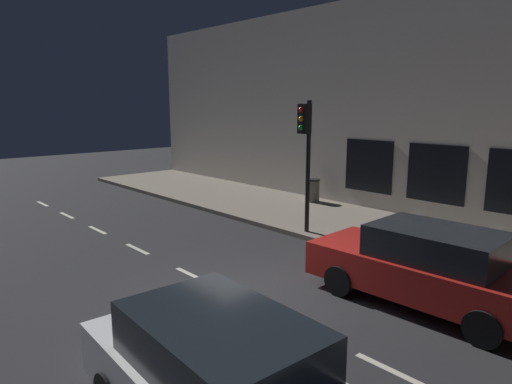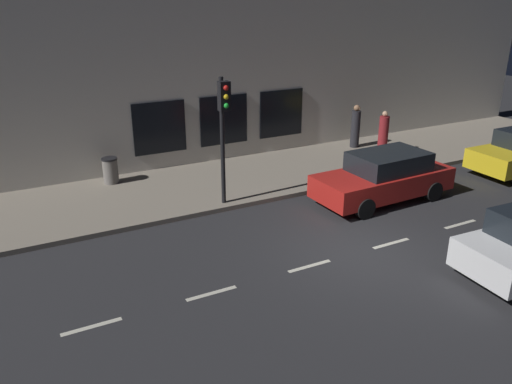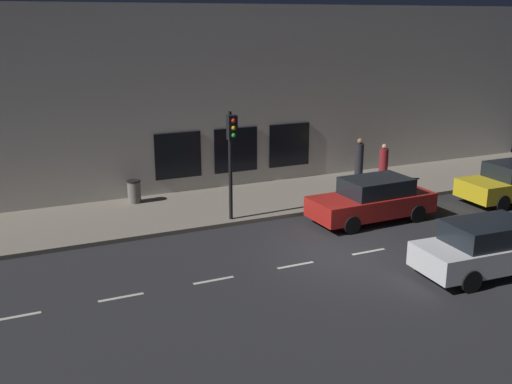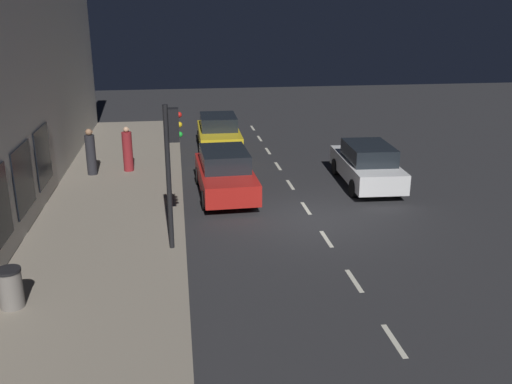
{
  "view_description": "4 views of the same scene",
  "coord_description": "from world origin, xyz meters",
  "px_view_note": "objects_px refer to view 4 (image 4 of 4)",
  "views": [
    {
      "loc": [
        -5.6,
        -6.74,
        3.88
      ],
      "look_at": [
        2.77,
        2.4,
        1.49
      ],
      "focal_mm": 31.72,
      "sensor_mm": 36.0,
      "label": 1
    },
    {
      "loc": [
        -9.05,
        7.86,
        6.21
      ],
      "look_at": [
        1.82,
        2.12,
        1.42
      ],
      "focal_mm": 35.71,
      "sensor_mm": 36.0,
      "label": 2
    },
    {
      "loc": [
        -14.56,
        9.48,
        7.07
      ],
      "look_at": [
        1.75,
        2.1,
        1.87
      ],
      "focal_mm": 42.02,
      "sensor_mm": 36.0,
      "label": 3
    },
    {
      "loc": [
        4.09,
        15.98,
        6.33
      ],
      "look_at": [
        2.2,
        2.74,
        1.9
      ],
      "focal_mm": 39.35,
      "sensor_mm": 36.0,
      "label": 4
    }
  ],
  "objects_px": {
    "parked_car_0": "(219,133)",
    "parked_car_2": "(225,173)",
    "pedestrian_1": "(128,151)",
    "traffic_light": "(172,150)",
    "pedestrian_0": "(91,153)",
    "parked_car_1": "(367,164)",
    "trash_bin": "(10,288)"
  },
  "relations": [
    {
      "from": "parked_car_0",
      "to": "parked_car_2",
      "type": "relative_size",
      "value": 0.96
    },
    {
      "from": "parked_car_2",
      "to": "pedestrian_1",
      "type": "xyz_separation_m",
      "value": [
        3.56,
        -3.03,
        0.17
      ]
    },
    {
      "from": "traffic_light",
      "to": "pedestrian_1",
      "type": "bearing_deg",
      "value": -76.94
    },
    {
      "from": "traffic_light",
      "to": "pedestrian_0",
      "type": "relative_size",
      "value": 2.16
    },
    {
      "from": "parked_car_1",
      "to": "pedestrian_0",
      "type": "height_order",
      "value": "pedestrian_0"
    },
    {
      "from": "parked_car_1",
      "to": "trash_bin",
      "type": "height_order",
      "value": "parked_car_1"
    },
    {
      "from": "pedestrian_0",
      "to": "parked_car_1",
      "type": "bearing_deg",
      "value": 46.94
    },
    {
      "from": "traffic_light",
      "to": "parked_car_0",
      "type": "bearing_deg",
      "value": -100.25
    },
    {
      "from": "trash_bin",
      "to": "pedestrian_1",
      "type": "bearing_deg",
      "value": -99.38
    },
    {
      "from": "pedestrian_1",
      "to": "traffic_light",
      "type": "bearing_deg",
      "value": 8.26
    },
    {
      "from": "traffic_light",
      "to": "parked_car_1",
      "type": "xyz_separation_m",
      "value": [
        -7.04,
        -5.09,
        -2.06
      ]
    },
    {
      "from": "traffic_light",
      "to": "parked_car_0",
      "type": "relative_size",
      "value": 0.87
    },
    {
      "from": "parked_car_1",
      "to": "trash_bin",
      "type": "relative_size",
      "value": 5.14
    },
    {
      "from": "parked_car_0",
      "to": "pedestrian_1",
      "type": "distance_m",
      "value": 5.24
    },
    {
      "from": "pedestrian_0",
      "to": "pedestrian_1",
      "type": "relative_size",
      "value": 1.02
    },
    {
      "from": "parked_car_0",
      "to": "pedestrian_0",
      "type": "relative_size",
      "value": 2.47
    },
    {
      "from": "parked_car_1",
      "to": "pedestrian_1",
      "type": "height_order",
      "value": "pedestrian_1"
    },
    {
      "from": "parked_car_1",
      "to": "parked_car_0",
      "type": "bearing_deg",
      "value": 131.52
    },
    {
      "from": "parked_car_0",
      "to": "pedestrian_0",
      "type": "distance_m",
      "value": 6.49
    },
    {
      "from": "parked_car_1",
      "to": "pedestrian_0",
      "type": "bearing_deg",
      "value": 169.79
    },
    {
      "from": "pedestrian_1",
      "to": "trash_bin",
      "type": "xyz_separation_m",
      "value": [
        1.73,
        10.46,
        -0.36
      ]
    },
    {
      "from": "traffic_light",
      "to": "parked_car_1",
      "type": "height_order",
      "value": "traffic_light"
    },
    {
      "from": "pedestrian_0",
      "to": "trash_bin",
      "type": "bearing_deg",
      "value": -32.09
    },
    {
      "from": "parked_car_2",
      "to": "trash_bin",
      "type": "xyz_separation_m",
      "value": [
        5.29,
        7.43,
        -0.19
      ]
    },
    {
      "from": "traffic_light",
      "to": "pedestrian_1",
      "type": "relative_size",
      "value": 2.19
    },
    {
      "from": "parked_car_0",
      "to": "pedestrian_0",
      "type": "height_order",
      "value": "pedestrian_0"
    },
    {
      "from": "parked_car_0",
      "to": "pedestrian_0",
      "type": "bearing_deg",
      "value": 37.13
    },
    {
      "from": "traffic_light",
      "to": "parked_car_2",
      "type": "bearing_deg",
      "value": -110.27
    },
    {
      "from": "pedestrian_0",
      "to": "trash_bin",
      "type": "distance_m",
      "value": 10.15
    },
    {
      "from": "parked_car_2",
      "to": "trash_bin",
      "type": "distance_m",
      "value": 9.12
    },
    {
      "from": "parked_car_1",
      "to": "parked_car_2",
      "type": "height_order",
      "value": "same"
    },
    {
      "from": "trash_bin",
      "to": "parked_car_1",
      "type": "bearing_deg",
      "value": -143.67
    }
  ]
}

